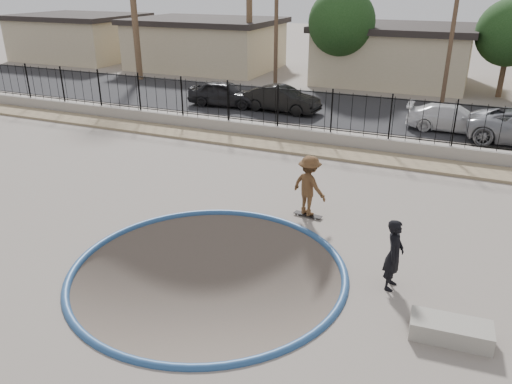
{
  "coord_description": "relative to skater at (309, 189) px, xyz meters",
  "views": [
    {
      "loc": [
        5.38,
        -10.42,
        6.8
      ],
      "look_at": [
        0.02,
        2.0,
        1.0
      ],
      "focal_mm": 35.0,
      "sensor_mm": 36.0,
      "label": 1
    }
  ],
  "objects": [
    {
      "name": "coping_ring",
      "position": [
        -1.34,
        -4.0,
        -0.94
      ],
      "size": [
        7.04,
        7.04,
        0.2
      ],
      "primitive_type": "torus",
      "color": "navy",
      "rests_on": "ground"
    },
    {
      "name": "car_a",
      "position": [
        -8.88,
        12.0,
        -0.19
      ],
      "size": [
        4.32,
        2.03,
        1.43
      ],
      "primitive_type": "imported",
      "rotation": [
        0.0,
        0.0,
        1.66
      ],
      "color": "black",
      "rests_on": "street"
    },
    {
      "name": "concrete_ledge",
      "position": [
        4.43,
        -4.29,
        -0.74
      ],
      "size": [
        1.65,
        0.82,
        0.4
      ],
      "primitive_type": "cube",
      "rotation": [
        0.0,
        0.0,
        0.07
      ],
      "color": "gray",
      "rests_on": "ground"
    },
    {
      "name": "bowl_pit",
      "position": [
        -1.34,
        -4.0,
        -0.94
      ],
      "size": [
        6.84,
        6.84,
        1.8
      ],
      "primitive_type": null,
      "color": "#453C35",
      "rests_on": "ground"
    },
    {
      "name": "fence",
      "position": [
        -1.34,
        7.3,
        0.56
      ],
      "size": [
        40.0,
        0.04,
        1.8
      ],
      "color": "black",
      "rests_on": "retaining_wall"
    },
    {
      "name": "utility_pole_left",
      "position": [
        -7.34,
        16.0,
        3.76
      ],
      "size": [
        1.7,
        0.24,
        9.0
      ],
      "color": "#473323",
      "rests_on": "ground"
    },
    {
      "name": "street_tree_mid",
      "position": [
        5.66,
        21.0,
        2.9
      ],
      "size": [
        3.96,
        3.96,
        5.83
      ],
      "color": "#473323",
      "rests_on": "ground"
    },
    {
      "name": "videographer",
      "position": [
        2.99,
        -2.88,
        -0.06
      ],
      "size": [
        0.47,
        0.67,
        1.76
      ],
      "primitive_type": "imported",
      "rotation": [
        0.0,
        0.0,
        1.5
      ],
      "color": "black",
      "rests_on": "ground"
    },
    {
      "name": "car_c",
      "position": [
        3.44,
        11.78,
        -0.28
      ],
      "size": [
        4.32,
        1.85,
        1.24
      ],
      "primitive_type": "imported",
      "rotation": [
        0.0,
        0.0,
        1.6
      ],
      "color": "silver",
      "rests_on": "street"
    },
    {
      "name": "street_tree_left",
      "position": [
        -4.34,
        20.0,
        3.25
      ],
      "size": [
        4.32,
        4.32,
        6.36
      ],
      "color": "#473323",
      "rests_on": "ground"
    },
    {
      "name": "utility_pole_mid",
      "position": [
        2.66,
        16.0,
        4.02
      ],
      "size": [
        1.7,
        0.24,
        9.5
      ],
      "color": "#473323",
      "rests_on": "ground"
    },
    {
      "name": "house_center",
      "position": [
        -1.34,
        23.5,
        1.04
      ],
      "size": [
        10.6,
        8.6,
        3.9
      ],
      "color": "tan",
      "rests_on": "ground"
    },
    {
      "name": "skateboard",
      "position": [
        0.0,
        0.0,
        -0.88
      ],
      "size": [
        0.91,
        0.31,
        0.08
      ],
      "rotation": [
        0.0,
        0.0,
        -0.1
      ],
      "color": "black",
      "rests_on": "ground"
    },
    {
      "name": "skater",
      "position": [
        0.0,
        0.0,
        0.0
      ],
      "size": [
        1.39,
        1.13,
        1.88
      ],
      "primitive_type": "imported",
      "rotation": [
        0.0,
        0.0,
        2.72
      ],
      "color": "brown",
      "rests_on": "ground"
    },
    {
      "name": "house_west_far",
      "position": [
        -29.34,
        23.5,
        1.04
      ],
      "size": [
        10.6,
        8.6,
        3.9
      ],
      "color": "tan",
      "rests_on": "ground"
    },
    {
      "name": "car_b",
      "position": [
        -5.39,
        12.0,
        -0.21
      ],
      "size": [
        4.34,
        1.84,
        1.39
      ],
      "primitive_type": "imported",
      "rotation": [
        0.0,
        0.0,
        1.48
      ],
      "color": "black",
      "rests_on": "street"
    },
    {
      "name": "retaining_wall",
      "position": [
        -1.34,
        7.3,
        -0.64
      ],
      "size": [
        42.0,
        0.45,
        0.6
      ],
      "primitive_type": "cube",
      "color": "gray",
      "rests_on": "ground"
    },
    {
      "name": "ground",
      "position": [
        -1.34,
        9.0,
        -2.04
      ],
      "size": [
        120.0,
        120.0,
        2.2
      ],
      "primitive_type": "cube",
      "color": "slate",
      "rests_on": "ground"
    },
    {
      "name": "street",
      "position": [
        -1.34,
        14.0,
        -0.92
      ],
      "size": [
        90.0,
        8.0,
        0.04
      ],
      "primitive_type": "cube",
      "color": "black",
      "rests_on": "ground"
    },
    {
      "name": "rock_strip",
      "position": [
        -1.34,
        6.2,
        -0.88
      ],
      "size": [
        42.0,
        1.6,
        0.11
      ],
      "primitive_type": "cube",
      "color": "tan",
      "rests_on": "ground"
    },
    {
      "name": "house_west",
      "position": [
        -16.34,
        23.5,
        1.03
      ],
      "size": [
        11.6,
        8.6,
        3.9
      ],
      "color": "tan",
      "rests_on": "ground"
    }
  ]
}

